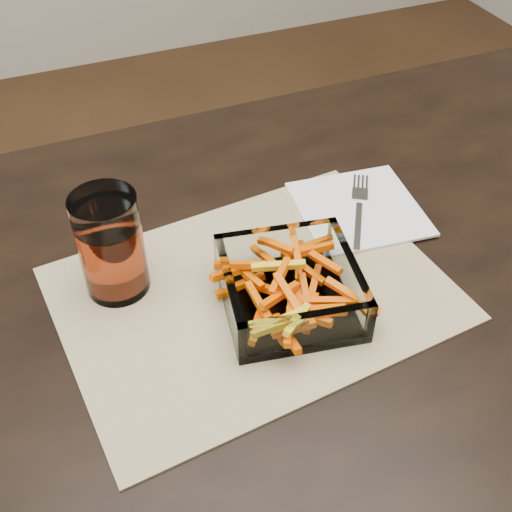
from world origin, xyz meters
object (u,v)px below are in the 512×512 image
Objects in this scene: dining_table at (335,331)px; tumbler at (112,248)px; glass_bowl at (290,290)px; fork at (359,208)px.

dining_table is 0.31m from tumbler.
tumbler is at bearing 148.93° from glass_bowl.
glass_bowl is (-0.07, -0.01, 0.12)m from dining_table.
dining_table is 0.17m from fork.
tumbler reaches higher than fork.
glass_bowl reaches higher than fork.
dining_table is 10.85× the size of fork.
glass_bowl is at bearing -111.53° from fork.
glass_bowl is 1.32× the size of tumbler.
tumbler is 0.90× the size of fork.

